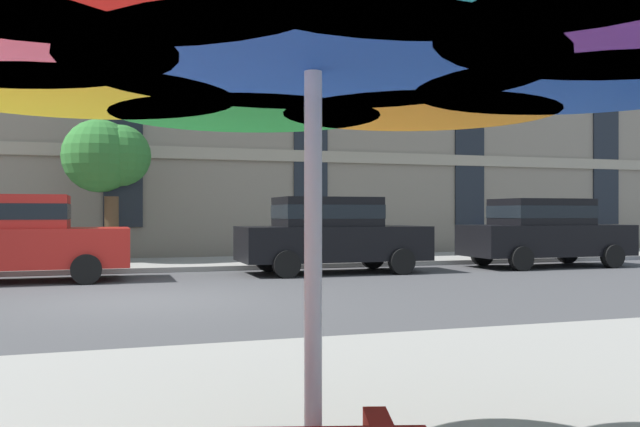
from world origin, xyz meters
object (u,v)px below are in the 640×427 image
Objects in this scene: sedan_black_midblock at (544,231)px; patio_umbrella at (313,7)px; street_tree_middle at (107,157)px; sedan_red at (14,236)px; sedan_black at (331,233)px.

patio_umbrella is at bearing -129.05° from sedan_black_midblock.
sedan_red is at bearing -117.57° from street_tree_middle.
sedan_black_midblock is at bearing -17.77° from street_tree_middle.
street_tree_middle is 1.10× the size of patio_umbrella.
patio_umbrella reaches higher than sedan_red.
street_tree_middle is at bearing 145.02° from sedan_black.
patio_umbrella is at bearing -79.17° from sedan_red.
street_tree_middle is at bearing 162.23° from sedan_black_midblock.
patio_umbrella reaches higher than sedan_black.
sedan_black is 6.39m from street_tree_middle.
sedan_black_midblock is 1.26× the size of patio_umbrella.
sedan_red is 1.14× the size of street_tree_middle.
sedan_red is 1.26× the size of patio_umbrella.
sedan_red and sedan_black_midblock have the same top height.
sedan_black is 5.91m from sedan_black_midblock.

